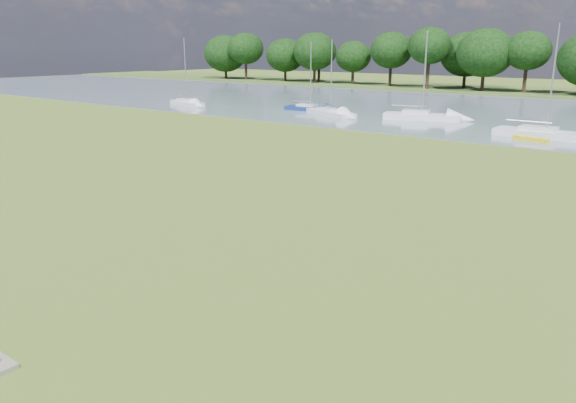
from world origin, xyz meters
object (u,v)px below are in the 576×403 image
Objects in this scene: sailboat_1 at (187,102)px; kayak at (531,139)px; sailboat_3 at (545,132)px; sailboat_5 at (310,107)px; sailboat_4 at (421,114)px; sailboat_2 at (330,111)px.

kayak is at bearing 13.30° from sailboat_1.
sailboat_3 is 1.16× the size of sailboat_5.
sailboat_1 reaches higher than sailboat_5.
kayak is at bearing -100.30° from sailboat_3.
sailboat_1 is at bearing 172.99° from sailboat_4.
sailboat_1 is at bearing -179.29° from sailboat_3.
sailboat_5 is (-24.34, 3.99, -0.06)m from sailboat_3.
kayak is 38.56m from sailboat_1.
sailboat_4 is 12.50m from sailboat_5.
sailboat_3 is at bearing -13.14° from sailboat_5.
sailboat_5 is (-3.81, 1.90, 0.01)m from sailboat_2.
sailboat_3 reaches higher than sailboat_1.
sailboat_1 is 1.06× the size of sailboat_5.
sailboat_3 is 12.58m from sailboat_4.
sailboat_3 reaches higher than sailboat_2.
kayak is 2.20m from sailboat_3.
sailboat_3 is (20.53, -2.09, 0.07)m from sailboat_2.
sailboat_1 is 27.41m from sailboat_4.
sailboat_2 is at bearing 22.99° from sailboat_1.
kayak is 24.70m from sailboat_5.
sailboat_1 is 0.91× the size of sailboat_3.
sailboat_3 is at bearing -35.62° from sailboat_4.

